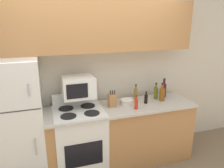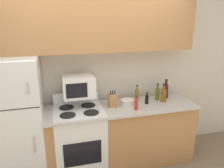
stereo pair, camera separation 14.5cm
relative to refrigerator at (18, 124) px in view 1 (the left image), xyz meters
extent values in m
cube|color=beige|center=(1.08, 0.36, 0.43)|extent=(8.00, 0.05, 2.55)
cube|color=#B27A47|center=(1.39, -0.03, -0.40)|extent=(2.15, 0.59, 0.90)
cube|color=#BCB7AD|center=(1.39, -0.05, 0.07)|extent=(2.15, 0.63, 0.03)
cube|color=white|center=(0.00, 0.00, 0.00)|extent=(0.62, 0.66, 1.69)
cube|color=#383838|center=(0.00, -0.32, 0.30)|extent=(0.60, 0.01, 0.01)
cylinder|color=#B7B7BC|center=(0.20, -0.34, 0.54)|extent=(0.02, 0.02, 0.14)
cylinder|color=#B7B7BC|center=(0.20, -0.34, -0.17)|extent=(0.02, 0.02, 0.22)
cube|color=#B27A47|center=(1.08, 0.17, 1.18)|extent=(2.77, 0.34, 0.68)
cube|color=white|center=(0.77, -0.05, -0.38)|extent=(0.68, 0.59, 0.94)
cube|color=black|center=(0.77, -0.35, -0.40)|extent=(0.49, 0.01, 0.34)
cube|color=#2D2D2D|center=(0.77, -0.05, 0.08)|extent=(0.65, 0.57, 0.01)
cube|color=white|center=(0.77, 0.23, 0.17)|extent=(0.65, 0.06, 0.16)
cylinder|color=black|center=(0.62, -0.18, 0.09)|extent=(0.20, 0.20, 0.01)
cylinder|color=black|center=(0.92, -0.18, 0.09)|extent=(0.20, 0.20, 0.01)
cylinder|color=black|center=(0.62, 0.08, 0.09)|extent=(0.20, 0.20, 0.01)
cylinder|color=black|center=(0.92, 0.08, 0.09)|extent=(0.20, 0.20, 0.01)
cube|color=white|center=(0.80, 0.07, 0.39)|extent=(0.43, 0.35, 0.28)
cube|color=black|center=(0.75, -0.12, 0.39)|extent=(0.27, 0.01, 0.19)
cube|color=#B27A47|center=(1.26, -0.02, 0.17)|extent=(0.11, 0.10, 0.18)
cylinder|color=black|center=(1.22, -0.03, 0.29)|extent=(0.01, 0.01, 0.06)
cylinder|color=black|center=(1.26, -0.03, 0.29)|extent=(0.01, 0.01, 0.06)
cylinder|color=black|center=(1.29, -0.03, 0.29)|extent=(0.01, 0.01, 0.06)
cylinder|color=silver|center=(1.48, -0.01, 0.12)|extent=(0.18, 0.18, 0.07)
torus|color=silver|center=(1.48, -0.01, 0.15)|extent=(0.19, 0.19, 0.01)
cylinder|color=black|center=(1.77, -0.05, 0.14)|extent=(0.05, 0.05, 0.13)
cylinder|color=black|center=(1.77, -0.05, 0.23)|extent=(0.02, 0.02, 0.04)
cylinder|color=black|center=(1.77, -0.05, 0.25)|extent=(0.03, 0.03, 0.01)
cylinder|color=#5B6619|center=(1.99, 0.06, 0.17)|extent=(0.06, 0.06, 0.18)
cylinder|color=#5B6619|center=(1.99, 0.06, 0.29)|extent=(0.03, 0.03, 0.06)
cylinder|color=black|center=(1.99, 0.06, 0.33)|extent=(0.03, 0.03, 0.02)
cylinder|color=olive|center=(1.68, 0.14, 0.16)|extent=(0.06, 0.06, 0.17)
cylinder|color=olive|center=(1.68, 0.14, 0.27)|extent=(0.03, 0.03, 0.05)
cylinder|color=black|center=(1.68, 0.14, 0.31)|extent=(0.03, 0.03, 0.02)
cylinder|color=red|center=(1.54, -0.20, 0.15)|extent=(0.05, 0.05, 0.14)
cylinder|color=red|center=(1.54, -0.20, 0.24)|extent=(0.02, 0.02, 0.04)
cylinder|color=black|center=(1.54, -0.20, 0.27)|extent=(0.03, 0.03, 0.02)
cylinder|color=brown|center=(2.04, -0.03, 0.18)|extent=(0.08, 0.08, 0.20)
cylinder|color=brown|center=(2.04, -0.03, 0.31)|extent=(0.04, 0.04, 0.06)
cylinder|color=black|center=(2.04, -0.03, 0.35)|extent=(0.04, 0.04, 0.02)
cylinder|color=#470F19|center=(2.16, 0.12, 0.19)|extent=(0.08, 0.08, 0.21)
cylinder|color=#470F19|center=(2.16, 0.12, 0.32)|extent=(0.03, 0.03, 0.07)
cylinder|color=black|center=(2.16, 0.12, 0.37)|extent=(0.04, 0.04, 0.02)
camera|label=1|loc=(0.37, -2.75, 1.30)|focal=35.00mm
camera|label=2|loc=(0.51, -2.80, 1.30)|focal=35.00mm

